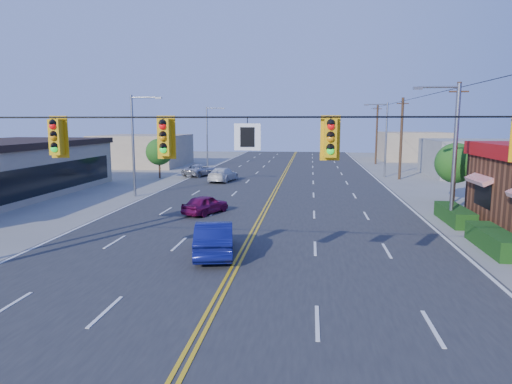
# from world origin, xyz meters

# --- Properties ---
(ground) EXTENTS (160.00, 160.00, 0.00)m
(ground) POSITION_xyz_m (0.00, 0.00, 0.00)
(ground) COLOR gray
(ground) RESTS_ON ground
(road) EXTENTS (20.00, 120.00, 0.06)m
(road) POSITION_xyz_m (0.00, 20.00, 0.03)
(road) COLOR #2D2D30
(road) RESTS_ON ground
(signal_span) EXTENTS (24.32, 0.34, 9.00)m
(signal_span) POSITION_xyz_m (-0.12, 0.00, 4.89)
(signal_span) COLOR #47301E
(signal_span) RESTS_ON ground
(streetlight_se) EXTENTS (2.55, 0.25, 8.00)m
(streetlight_se) POSITION_xyz_m (10.79, 14.00, 4.51)
(streetlight_se) COLOR gray
(streetlight_se) RESTS_ON ground
(streetlight_ne) EXTENTS (2.55, 0.25, 8.00)m
(streetlight_ne) POSITION_xyz_m (10.79, 38.00, 4.51)
(streetlight_ne) COLOR gray
(streetlight_ne) RESTS_ON ground
(streetlight_sw) EXTENTS (2.55, 0.25, 8.00)m
(streetlight_sw) POSITION_xyz_m (-10.79, 22.00, 4.51)
(streetlight_sw) COLOR gray
(streetlight_sw) RESTS_ON ground
(streetlight_nw) EXTENTS (2.55, 0.25, 8.00)m
(streetlight_nw) POSITION_xyz_m (-10.79, 48.00, 4.51)
(streetlight_nw) COLOR gray
(streetlight_nw) RESTS_ON ground
(utility_pole_near) EXTENTS (0.28, 0.28, 8.40)m
(utility_pole_near) POSITION_xyz_m (12.20, 18.00, 4.20)
(utility_pole_near) COLOR #47301E
(utility_pole_near) RESTS_ON ground
(utility_pole_mid) EXTENTS (0.28, 0.28, 8.40)m
(utility_pole_mid) POSITION_xyz_m (12.20, 36.00, 4.20)
(utility_pole_mid) COLOR #47301E
(utility_pole_mid) RESTS_ON ground
(utility_pole_far) EXTENTS (0.28, 0.28, 8.40)m
(utility_pole_far) POSITION_xyz_m (12.20, 54.00, 4.20)
(utility_pole_far) COLOR #47301E
(utility_pole_far) RESTS_ON ground
(tree_kfc_rear) EXTENTS (2.94, 2.94, 4.41)m
(tree_kfc_rear) POSITION_xyz_m (13.50, 22.00, 2.93)
(tree_kfc_rear) COLOR #47301E
(tree_kfc_rear) RESTS_ON ground
(tree_west) EXTENTS (2.80, 2.80, 4.20)m
(tree_west) POSITION_xyz_m (-13.00, 34.00, 2.79)
(tree_west) COLOR #47301E
(tree_west) RESTS_ON ground
(bld_east_mid) EXTENTS (12.00, 10.00, 4.00)m
(bld_east_mid) POSITION_xyz_m (22.00, 40.00, 2.00)
(bld_east_mid) COLOR gray
(bld_east_mid) RESTS_ON ground
(bld_west_far) EXTENTS (11.00, 12.00, 4.20)m
(bld_west_far) POSITION_xyz_m (-20.00, 48.00, 2.10)
(bld_west_far) COLOR tan
(bld_west_far) RESTS_ON ground
(bld_east_far) EXTENTS (10.00, 10.00, 4.40)m
(bld_east_far) POSITION_xyz_m (19.00, 62.00, 2.20)
(bld_east_far) COLOR tan
(bld_east_far) RESTS_ON ground
(car_magenta) EXTENTS (2.77, 3.87, 1.22)m
(car_magenta) POSITION_xyz_m (-3.70, 15.44, 0.61)
(car_magenta) COLOR maroon
(car_magenta) RESTS_ON ground
(car_blue) EXTENTS (2.41, 4.81, 1.51)m
(car_blue) POSITION_xyz_m (-1.20, 6.49, 0.76)
(car_blue) COLOR #0F145A
(car_blue) RESTS_ON ground
(car_white) EXTENTS (2.67, 5.01, 1.38)m
(car_white) POSITION_xyz_m (-5.71, 31.75, 0.69)
(car_white) COLOR silver
(car_white) RESTS_ON ground
(car_silver) EXTENTS (3.71, 5.05, 1.28)m
(car_silver) POSITION_xyz_m (-9.11, 36.19, 0.64)
(car_silver) COLOR #B0AFB4
(car_silver) RESTS_ON ground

